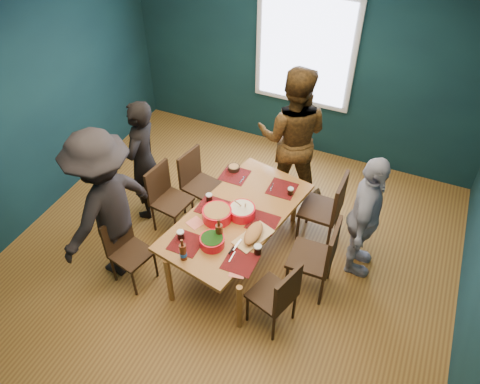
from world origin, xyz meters
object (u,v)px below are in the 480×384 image
object	(u,v)px
bowl_dumpling	(242,211)
person_back	(292,137)
chair_left_mid	(165,194)
chair_right_far	(329,206)
person_near_left	(107,207)
person_far_left	(143,161)
chair_right_near	(279,294)
cutting_board	(253,234)
chair_left_far	(196,178)
dining_table	(237,219)
bowl_herbs	(212,241)
bowl_salad	(217,214)
person_right	(365,218)
chair_left_near	(125,246)
chair_right_mid	(321,254)

from	to	relation	value
bowl_dumpling	person_back	bearing A→B (deg)	85.24
chair_left_mid	chair_right_far	bearing A→B (deg)	24.30
person_near_left	person_far_left	bearing A→B (deg)	-160.98
chair_right_near	cutting_board	size ratio (longest dim) A/B	1.56
bowl_dumpling	chair_left_far	bearing A→B (deg)	148.02
chair_left_mid	person_back	distance (m)	1.69
dining_table	chair_right_far	distance (m)	1.08
person_near_left	bowl_herbs	bearing A→B (deg)	106.09
person_near_left	person_back	bearing A→B (deg)	154.18
dining_table	bowl_salad	distance (m)	0.26
dining_table	person_right	size ratio (longest dim) A/B	1.27
dining_table	cutting_board	bearing A→B (deg)	-28.59
dining_table	chair_right_near	bearing A→B (deg)	-30.59
chair_right_far	bowl_herbs	bearing A→B (deg)	-126.26
chair_left_near	chair_right_far	bearing A→B (deg)	50.44
chair_left_far	chair_right_far	world-z (taller)	chair_right_far
person_far_left	person_back	size ratio (longest dim) A/B	0.86
person_far_left	bowl_dumpling	xyz separation A→B (m)	(1.40, -0.26, -0.04)
bowl_salad	person_back	bearing A→B (deg)	77.16
bowl_dumpling	bowl_herbs	distance (m)	0.52
chair_left_far	person_near_left	world-z (taller)	person_near_left
person_back	person_right	size ratio (longest dim) A/B	1.20
chair_left_near	chair_left_mid	bearing A→B (deg)	103.82
cutting_board	person_right	bearing A→B (deg)	54.45
chair_right_far	person_back	world-z (taller)	person_back
chair_right_mid	person_right	distance (m)	0.61
chair_left_mid	bowl_salad	world-z (taller)	chair_left_mid
chair_left_near	chair_right_mid	size ratio (longest dim) A/B	0.86
dining_table	person_right	world-z (taller)	person_right
chair_left_mid	person_far_left	size ratio (longest dim) A/B	0.55
bowl_salad	cutting_board	size ratio (longest dim) A/B	0.57
chair_left_mid	person_back	size ratio (longest dim) A/B	0.48
cutting_board	person_near_left	bearing A→B (deg)	-144.24
chair_left_far	person_near_left	size ratio (longest dim) A/B	0.48
person_far_left	person_back	distance (m)	1.83
chair_left_far	person_back	distance (m)	1.29
dining_table	chair_right_far	size ratio (longest dim) A/B	2.02
cutting_board	chair_left_mid	bearing A→B (deg)	-175.64
dining_table	bowl_salad	xyz separation A→B (m)	(-0.17, -0.15, 0.13)
chair_left_near	chair_right_near	world-z (taller)	chair_right_near
chair_left_near	chair_right_near	xyz separation A→B (m)	(1.72, 0.07, 0.02)
chair_right_mid	person_back	size ratio (longest dim) A/B	0.53
person_near_left	chair_left_near	bearing A→B (deg)	76.57
bowl_salad	chair_right_far	bearing A→B (deg)	38.96
dining_table	bowl_herbs	xyz separation A→B (m)	(-0.05, -0.50, 0.12)
chair_right_far	person_far_left	size ratio (longest dim) A/B	0.61
chair_left_near	bowl_salad	xyz separation A→B (m)	(0.81, 0.58, 0.27)
person_right	bowl_salad	bearing A→B (deg)	107.70
cutting_board	person_far_left	bearing A→B (deg)	-176.76
person_right	chair_right_far	bearing A→B (deg)	56.21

